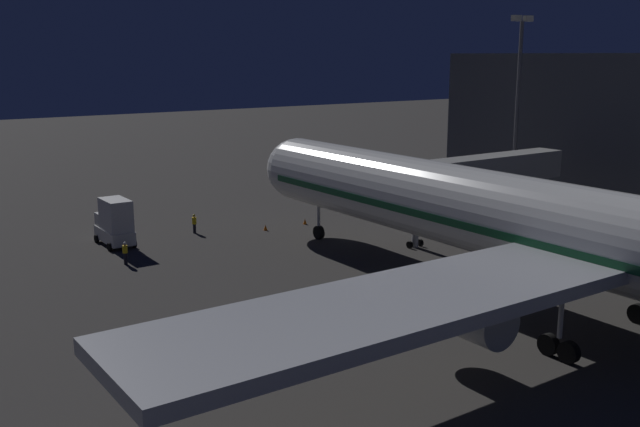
{
  "coord_description": "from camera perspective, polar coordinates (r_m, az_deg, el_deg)",
  "views": [
    {
      "loc": [
        35.35,
        34.83,
        15.92
      ],
      "look_at": [
        3.0,
        -11.63,
        3.5
      ],
      "focal_mm": 40.71,
      "sensor_mm": 36.0,
      "label": 1
    }
  ],
  "objects": [
    {
      "name": "ops_van",
      "position": [
        63.86,
        -15.84,
        -0.68
      ],
      "size": [
        2.36,
        4.8,
        4.09
      ],
      "color": "silver",
      "rests_on": "ground_plane"
    },
    {
      "name": "ground_plane",
      "position": [
        52.12,
        10.11,
        -5.61
      ],
      "size": [
        320.0,
        320.0,
        0.0
      ],
      "primitive_type": "plane",
      "color": "#383533"
    },
    {
      "name": "ground_crew_by_belt_loader",
      "position": [
        58.13,
        -15.07,
        -2.94
      ],
      "size": [
        0.4,
        0.4,
        1.8
      ],
      "color": "black",
      "rests_on": "ground_plane"
    },
    {
      "name": "traffic_cone_nose_starboard",
      "position": [
        67.32,
        -4.31,
        -1.1
      ],
      "size": [
        0.36,
        0.36,
        0.55
      ],
      "primitive_type": "cone",
      "color": "orange",
      "rests_on": "ground_plane"
    },
    {
      "name": "airliner_at_gate",
      "position": [
        43.05,
        22.17,
        -2.24
      ],
      "size": [
        56.32,
        70.52,
        18.47
      ],
      "color": "silver",
      "rests_on": "ground_plane"
    },
    {
      "name": "ground_crew_marshaller_fwd",
      "position": [
        66.95,
        -9.85,
        -0.72
      ],
      "size": [
        0.4,
        0.4,
        1.75
      ],
      "color": "black",
      "rests_on": "ground_plane"
    },
    {
      "name": "apron_floodlight_mast",
      "position": [
        79.59,
        15.28,
        8.69
      ],
      "size": [
        2.9,
        0.5,
        19.87
      ],
      "color": "#59595E",
      "rests_on": "ground_plane"
    },
    {
      "name": "jet_bridge",
      "position": [
        64.6,
        11.38,
        3.14
      ],
      "size": [
        19.9,
        3.4,
        7.36
      ],
      "color": "#9E9E99",
      "rests_on": "ground_plane"
    },
    {
      "name": "traffic_cone_nose_port",
      "position": [
        69.59,
        -1.19,
        -0.62
      ],
      "size": [
        0.36,
        0.36,
        0.55
      ],
      "primitive_type": "cone",
      "color": "orange",
      "rests_on": "ground_plane"
    }
  ]
}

